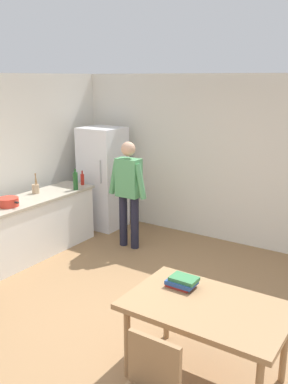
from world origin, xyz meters
name	(u,v)px	position (x,y,z in m)	size (l,w,h in m)	color
ground_plane	(104,316)	(0.00, 0.00, 0.00)	(14.00, 14.00, 0.00)	#936D47
wall_back	(216,159)	(0.00, 3.00, 1.35)	(6.40, 0.12, 2.70)	silver
kitchen_counter	(33,226)	(-2.00, 0.80, 0.45)	(0.64, 2.20, 0.90)	white
refrigerator	(103,178)	(-1.90, 2.40, 0.90)	(0.70, 0.67, 1.80)	white
person	(129,188)	(-0.95, 1.85, 0.98)	(0.70, 0.22, 1.70)	#1E1E2D
dining_table	(207,312)	(1.40, -0.30, 0.67)	(1.40, 0.90, 0.75)	#9E754C
cooking_pot	(9,202)	(-1.94, 0.35, 0.96)	(0.40, 0.28, 0.12)	red
utensil_jar	(36,188)	(-2.13, 1.03, 0.98)	(0.11, 0.11, 0.32)	tan
bottle_sauce_red	(82,179)	(-1.88, 1.83, 1.00)	(0.06, 0.06, 0.24)	#B22319
bottle_wine_green	(75,181)	(-1.76, 1.53, 1.05)	(0.08, 0.08, 0.34)	#1E5123
book_stack	(182,282)	(1.07, -0.13, 0.80)	(0.28, 0.20, 0.10)	#B22D28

